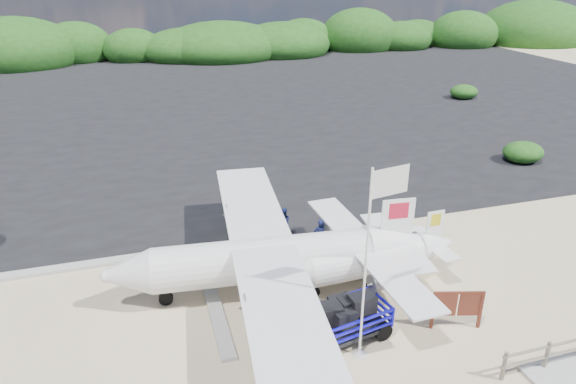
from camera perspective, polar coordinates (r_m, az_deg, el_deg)
The scene contains 12 objects.
ground at distance 19.13m, azimuth 5.97°, elevation -11.77°, with size 160.00×160.00×0.00m, color beige.
asphalt_apron at distance 46.02m, azimuth -8.49°, elevation 9.80°, with size 90.00×50.00×0.04m, color #B2B2B2, non-canonical shape.
lagoon at distance 19.45m, azimuth -22.01°, elevation -13.00°, with size 9.00×7.00×0.40m, color #B2B2B2, non-canonical shape.
vegetation_band at distance 70.37m, azimuth -11.77°, elevation 14.49°, with size 124.00×8.00×4.40m, color #B2B2B2, non-canonical shape.
baggage_cart at distance 17.46m, azimuth 6.49°, elevation -15.85°, with size 2.86×1.64×1.43m, color #110ED4, non-canonical shape.
flagpole at distance 16.95m, azimuth 7.92°, elevation -17.39°, with size 1.25×0.52×6.26m, color white, non-canonical shape.
signboard at distance 18.63m, azimuth 17.97°, elevation -14.11°, with size 1.78×0.17×1.47m, color maroon, non-canonical shape.
crew_a at distance 21.25m, azimuth 3.65°, elevation -5.07°, with size 0.60×0.40×1.65m, color #151C4F.
crew_b at distance 22.47m, azimuth -0.55°, elevation -3.53°, with size 0.73×0.57×1.49m, color #151C4F.
crew_c at distance 19.51m, azimuth 3.77°, elevation -8.17°, with size 0.90×0.37×1.53m, color #151C4F.
aircraft_large at distance 46.02m, azimuth 5.51°, elevation 9.95°, with size 14.34×14.34×4.30m, color #B2B2B2, non-canonical shape.
aircraft_small at distance 45.93m, azimuth -26.04°, elevation 7.59°, with size 7.14×7.14×2.57m, color #B2B2B2, non-canonical shape.
Camera 1 is at (-6.30, -14.19, 11.17)m, focal length 32.00 mm.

